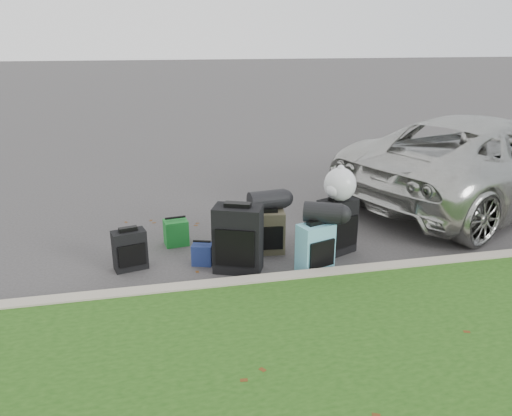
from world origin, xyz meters
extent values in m
plane|color=#383535|center=(0.00, 0.00, 0.00)|extent=(120.00, 120.00, 0.00)
cube|color=#9E937F|center=(0.00, -1.00, 0.07)|extent=(120.00, 0.18, 0.15)
imported|color=#B7B7B2|center=(4.09, 1.26, 0.74)|extent=(5.82, 4.21, 1.47)
cube|color=black|center=(-1.74, -0.13, 0.24)|extent=(0.43, 0.30, 0.49)
cube|color=black|center=(-0.46, -0.45, 0.41)|extent=(0.65, 0.53, 0.81)
cube|color=#373324|center=(0.02, -0.01, 0.28)|extent=(0.43, 0.30, 0.56)
cube|color=teal|center=(0.43, -0.67, 0.30)|extent=(0.48, 0.37, 0.60)
cube|color=black|center=(0.88, -0.20, 0.36)|extent=(0.56, 0.46, 0.72)
cube|color=#186E26|center=(-1.14, 0.50, 0.17)|extent=(0.34, 0.29, 0.35)
cube|color=navy|center=(-0.87, -0.19, 0.13)|extent=(0.29, 0.26, 0.26)
cylinder|color=black|center=(0.02, 0.09, 0.69)|extent=(0.51, 0.32, 0.26)
cylinder|color=black|center=(0.53, -0.62, 0.72)|extent=(0.51, 0.42, 0.25)
sphere|color=silver|center=(0.89, -0.21, 0.93)|extent=(0.41, 0.41, 0.41)
camera|label=1|loc=(-1.44, -5.86, 2.68)|focal=35.00mm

